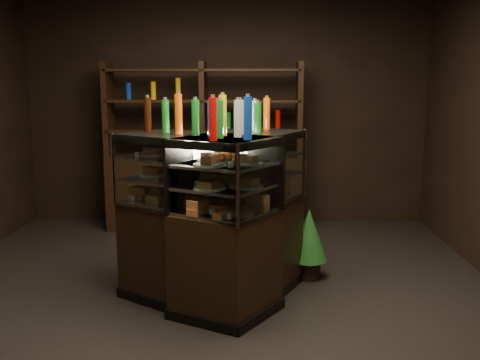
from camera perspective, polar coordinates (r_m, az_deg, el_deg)
name	(u,v)px	position (r m, az deg, el deg)	size (l,w,h in m)	color
ground	(210,294)	(4.63, -3.26, -12.00)	(5.00, 5.00, 0.00)	black
room_shell	(207,59)	(4.29, -3.53, 12.77)	(5.02, 5.02, 3.01)	black
display_case	(219,246)	(4.34, -2.21, -7.06)	(1.59, 1.40, 1.37)	black
food_display	(219,176)	(4.20, -2.26, 0.41)	(1.22, 1.12, 0.43)	#D07E4A
bottles_top	(218,116)	(4.15, -2.32, 6.80)	(1.05, 0.98, 0.30)	silver
potted_conifer	(309,234)	(4.89, 7.36, -5.71)	(0.34, 0.34, 0.73)	black
back_shelving	(204,180)	(6.45, -3.84, 0.05)	(2.32, 0.43, 2.00)	black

